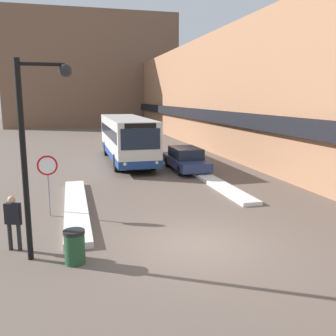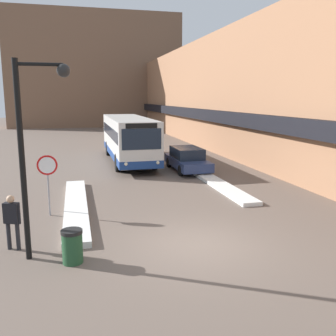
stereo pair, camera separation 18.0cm
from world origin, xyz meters
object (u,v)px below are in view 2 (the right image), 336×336
(stop_sign, at_px, (48,172))
(street_lamp, at_px, (33,136))
(parked_car_front, at_px, (187,159))
(city_bus, at_px, (128,138))
(pedestrian, at_px, (12,217))
(trash_bin, at_px, (72,246))

(stop_sign, distance_m, street_lamp, 4.34)
(parked_car_front, bearing_deg, street_lamp, -124.45)
(street_lamp, bearing_deg, city_bus, 73.03)
(parked_car_front, height_order, stop_sign, stop_sign)
(city_bus, xyz_separation_m, street_lamp, (-4.71, -15.44, 1.76))
(city_bus, distance_m, stop_sign, 12.40)
(city_bus, height_order, pedestrian, city_bus)
(parked_car_front, xyz_separation_m, street_lamp, (-7.81, -11.38, 2.75))
(street_lamp, relative_size, pedestrian, 3.28)
(street_lamp, distance_m, trash_bin, 3.18)
(stop_sign, xyz_separation_m, pedestrian, (-0.85, -3.17, -0.71))
(pedestrian, bearing_deg, trash_bin, -16.52)
(parked_car_front, relative_size, pedestrian, 2.79)
(street_lamp, xyz_separation_m, trash_bin, (0.90, -0.58, -2.99))
(street_lamp, bearing_deg, parked_car_front, 55.55)
(trash_bin, bearing_deg, city_bus, 76.60)
(stop_sign, bearing_deg, trash_bin, -79.18)
(parked_car_front, height_order, street_lamp, street_lamp)
(city_bus, height_order, trash_bin, city_bus)
(parked_car_front, distance_m, stop_sign, 10.79)
(stop_sign, relative_size, street_lamp, 0.43)
(city_bus, distance_m, street_lamp, 16.24)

